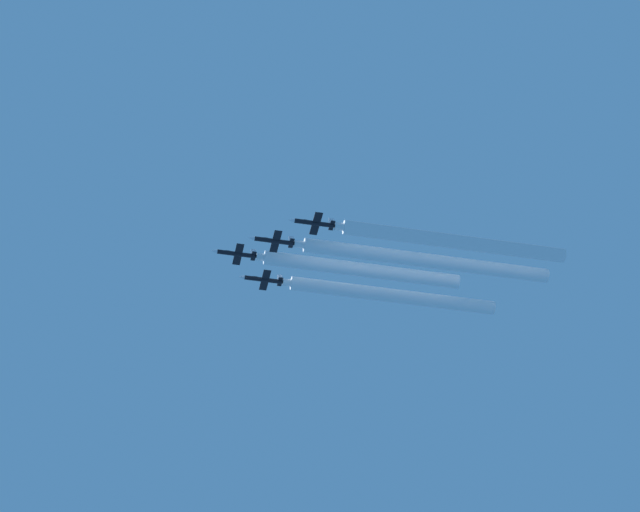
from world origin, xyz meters
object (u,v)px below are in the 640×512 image
jet_outer_left (313,223)px  jet_lead (235,254)px  jet_left_wingman (273,241)px  jet_right_wingman (262,279)px

jet_outer_left → jet_lead: bearing=43.5°
jet_lead → jet_left_wingman: bearing=-135.6°
jet_lead → jet_outer_left: size_ratio=1.00×
jet_lead → jet_outer_left: 26.40m
jet_right_wingman → jet_left_wingman: bearing=-179.5°
jet_left_wingman → jet_right_wingman: bearing=0.5°
jet_right_wingman → jet_outer_left: jet_right_wingman is taller
jet_right_wingman → jet_outer_left: bearing=-161.2°
jet_lead → jet_outer_left: jet_lead is taller
jet_right_wingman → jet_outer_left: 28.79m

